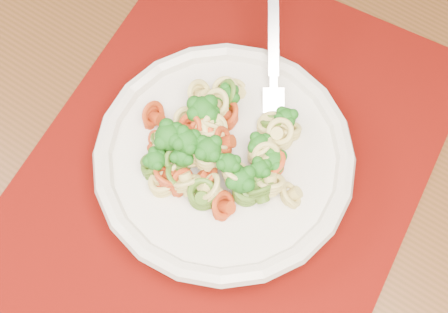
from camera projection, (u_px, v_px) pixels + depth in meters
dining_table at (135, 171)px, 0.77m from camera, size 1.61×1.33×0.76m
placemat at (228, 167)px, 0.66m from camera, size 0.62×0.57×0.00m
pasta_bowl at (224, 160)px, 0.63m from camera, size 0.26×0.26×0.05m
pasta_broccoli_heap at (224, 154)px, 0.62m from camera, size 0.22×0.22×0.06m
fork at (274, 100)px, 0.64m from camera, size 0.12×0.16×0.08m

